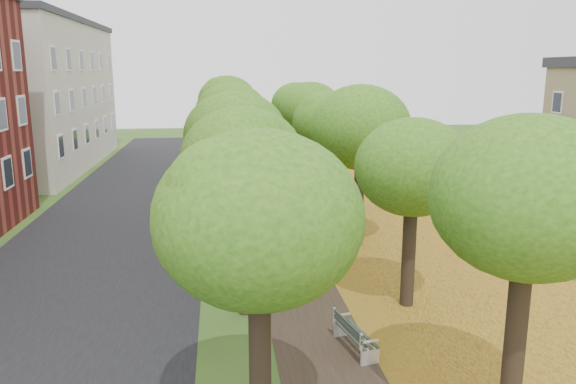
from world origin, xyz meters
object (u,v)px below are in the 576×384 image
object	(u,v)px
car_red	(568,220)
car_white	(486,189)
bench	(354,334)
car_grey	(544,203)

from	to	relation	value
car_red	car_white	distance (m)	6.04
car_red	car_white	size ratio (longest dim) A/B	0.73
car_red	bench	bearing A→B (deg)	114.74
car_red	car_grey	distance (m)	2.60
car_grey	car_white	size ratio (longest dim) A/B	0.98
car_red	car_white	world-z (taller)	car_white
bench	car_white	bearing A→B (deg)	-47.96
car_white	car_red	bearing A→B (deg)	-166.12
bench	car_red	distance (m)	14.34
car_red	car_grey	xyz separation A→B (m)	(0.47, 2.56, 0.12)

